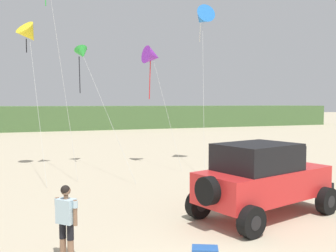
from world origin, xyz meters
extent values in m
cube|color=#4C703D|center=(-3.43, 46.99, 1.54)|extent=(90.00, 9.90, 3.08)
cube|color=red|center=(3.45, 3.88, 1.01)|extent=(4.74, 2.97, 0.90)
cube|color=red|center=(5.04, 4.33, 1.38)|extent=(1.52, 1.93, 0.12)
cube|color=black|center=(3.11, 3.78, 1.86)|extent=(2.69, 2.32, 0.80)
cube|color=black|center=(4.27, 4.11, 1.82)|extent=(0.55, 1.64, 0.72)
cube|color=black|center=(5.64, 4.50, 0.74)|extent=(0.68, 1.79, 0.28)
cylinder|color=black|center=(1.22, 3.24, 1.11)|extent=(0.50, 0.83, 0.77)
cylinder|color=black|center=(4.85, 5.35, 0.42)|extent=(0.89, 0.52, 0.84)
cylinder|color=black|center=(4.85, 5.35, 0.42)|extent=(0.45, 0.41, 0.38)
cylinder|color=black|center=(5.41, 3.36, 0.42)|extent=(0.89, 0.52, 0.84)
cylinder|color=black|center=(5.41, 3.36, 0.42)|extent=(0.45, 0.41, 0.38)
cylinder|color=black|center=(1.49, 4.39, 0.42)|extent=(0.89, 0.52, 0.84)
cylinder|color=black|center=(1.49, 4.39, 0.42)|extent=(0.45, 0.41, 0.38)
cylinder|color=black|center=(2.05, 2.41, 0.42)|extent=(0.89, 0.52, 0.84)
cylinder|color=black|center=(2.05, 2.41, 0.42)|extent=(0.45, 0.41, 0.38)
cylinder|color=#8C664C|center=(-2.60, 2.79, 0.25)|extent=(0.14, 0.14, 0.49)
cylinder|color=black|center=(-2.60, 2.79, 0.64)|extent=(0.15, 0.15, 0.36)
cylinder|color=#8C664C|center=(-2.45, 2.63, 0.25)|extent=(0.14, 0.14, 0.49)
cylinder|color=black|center=(-2.45, 2.63, 0.64)|extent=(0.15, 0.15, 0.36)
cube|color=silver|center=(-2.53, 2.71, 1.09)|extent=(0.46, 0.47, 0.54)
cylinder|color=#8C664C|center=(-2.70, 2.90, 1.08)|extent=(0.09, 0.09, 0.56)
cylinder|color=silver|center=(-2.70, 2.90, 1.27)|extent=(0.11, 0.11, 0.16)
cylinder|color=#8C664C|center=(-2.35, 2.52, 1.08)|extent=(0.09, 0.09, 0.56)
cylinder|color=silver|center=(-2.35, 2.52, 1.27)|extent=(0.11, 0.11, 0.16)
cylinder|color=#8C664C|center=(-2.53, 2.71, 1.40)|extent=(0.10, 0.10, 0.08)
sphere|color=#8C664C|center=(-2.53, 2.71, 1.54)|extent=(0.21, 0.21, 0.21)
sphere|color=black|center=(-2.54, 2.70, 1.56)|extent=(0.21, 0.21, 0.21)
cylinder|color=silver|center=(-1.77, 12.47, 4.74)|extent=(0.94, 3.08, 9.38)
cone|color=purple|center=(3.20, 14.13, 6.07)|extent=(1.17, 1.15, 1.15)
cylinder|color=red|center=(3.05, 14.13, 4.76)|extent=(0.05, 0.27, 2.13)
cylinder|color=silver|center=(3.55, 12.81, 3.06)|extent=(0.72, 2.65, 6.03)
cone|color=yellow|center=(-3.17, 15.19, 7.05)|extent=(1.53, 1.63, 1.52)
cylinder|color=black|center=(-3.32, 15.19, 6.45)|extent=(0.05, 0.12, 0.71)
cylinder|color=silver|center=(-2.91, 12.66, 3.55)|extent=(0.54, 5.07, 7.01)
cone|color=green|center=(-0.47, 15.25, 6.20)|extent=(1.03, 1.05, 1.05)
cylinder|color=black|center=(-0.62, 15.25, 5.03)|extent=(0.05, 0.28, 2.01)
cylinder|color=silver|center=(0.23, 12.35, 3.13)|extent=(1.43, 5.81, 6.16)
cone|color=blue|center=(6.10, 13.80, 8.32)|extent=(1.12, 1.37, 1.36)
cylinder|color=white|center=(5.95, 13.80, 7.49)|extent=(0.05, 0.17, 1.02)
cylinder|color=silver|center=(5.11, 11.58, 4.18)|extent=(2.00, 4.45, 8.27)
camera|label=1|loc=(-3.24, -5.63, 3.46)|focal=39.78mm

